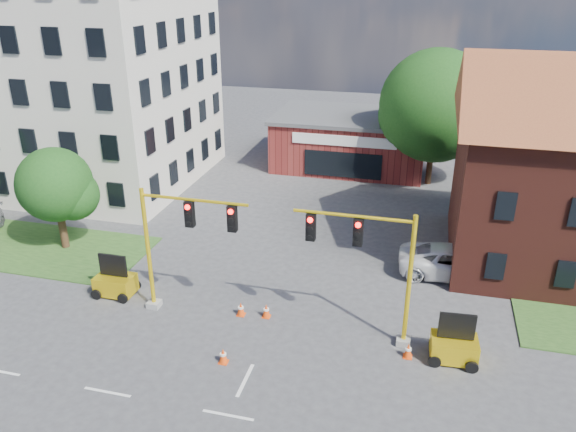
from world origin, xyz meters
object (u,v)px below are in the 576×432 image
object	(u,v)px
signal_mast_east	(371,261)
pickup_white	(455,262)
signal_mast_west	(179,238)
trailer_east	(454,346)
trailer_west	(115,283)

from	to	relation	value
signal_mast_east	pickup_white	bearing A→B (deg)	60.26
pickup_white	signal_mast_east	bearing A→B (deg)	148.53
signal_mast_west	trailer_east	world-z (taller)	signal_mast_west
signal_mast_west	trailer_west	distance (m)	5.20
trailer_west	pickup_white	world-z (taller)	trailer_west
signal_mast_west	trailer_west	bearing A→B (deg)	171.77
signal_mast_east	trailer_east	xyz separation A→B (m)	(3.74, -0.58, -3.24)
trailer_west	pickup_white	distance (m)	17.74
trailer_west	trailer_east	distance (m)	16.51
trailer_west	trailer_east	world-z (taller)	trailer_east
pickup_white	trailer_east	bearing A→B (deg)	177.11
signal_mast_east	pickup_white	distance (m)	8.42
signal_mast_east	signal_mast_west	bearing A→B (deg)	180.00
trailer_west	pickup_white	size ratio (longest dim) A/B	0.36
pickup_white	trailer_west	bearing A→B (deg)	108.77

